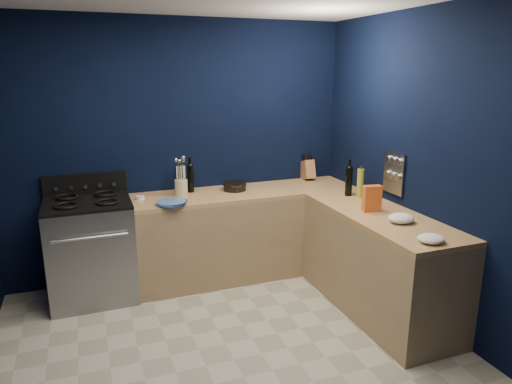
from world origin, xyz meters
name	(u,v)px	position (x,y,z in m)	size (l,w,h in m)	color
floor	(234,361)	(0.00, 0.00, -0.01)	(3.50, 3.50, 0.02)	#AAA694
wall_back	(179,151)	(0.00, 1.76, 1.30)	(3.50, 0.02, 2.60)	black
wall_right	(440,172)	(1.76, 0.00, 1.30)	(0.02, 3.50, 2.60)	black
wall_front	(393,318)	(0.00, -1.76, 1.30)	(3.50, 0.02, 2.60)	black
cab_back	(246,234)	(0.60, 1.44, 0.43)	(2.30, 0.63, 0.86)	#9A7C56
top_back	(246,193)	(0.60, 1.44, 0.88)	(2.30, 0.63, 0.04)	olive
cab_right	(378,264)	(1.44, 0.29, 0.43)	(0.63, 1.67, 0.86)	#9A7C56
top_right	(381,216)	(1.44, 0.29, 0.88)	(0.63, 1.67, 0.04)	olive
gas_range	(92,251)	(-0.93, 1.42, 0.46)	(0.76, 0.66, 0.92)	gray
oven_door	(93,265)	(-0.93, 1.10, 0.45)	(0.59, 0.02, 0.42)	black
cooktop	(87,203)	(-0.93, 1.42, 0.94)	(0.76, 0.66, 0.03)	black
backguard	(85,184)	(-0.93, 1.72, 1.04)	(0.76, 0.06, 0.20)	black
spice_panel	(394,173)	(1.74, 0.55, 1.18)	(0.02, 0.28, 0.38)	gray
wall_outlet	(181,172)	(0.00, 1.74, 1.08)	(0.09, 0.02, 0.13)	white
plate_stack	(171,203)	(-0.20, 1.20, 0.92)	(0.27, 0.27, 0.03)	#3E4EA5
ramekin	(140,198)	(-0.45, 1.49, 0.92)	(0.08, 0.08, 0.03)	white
utensil_crock	(181,188)	(-0.05, 1.49, 0.98)	(0.13, 0.13, 0.16)	beige
wine_bottle_back	(190,179)	(0.07, 1.59, 1.04)	(0.07, 0.07, 0.27)	black
lemon_basket	(235,186)	(0.50, 1.50, 0.94)	(0.23, 0.23, 0.09)	black
knife_block	(307,170)	(1.43, 1.69, 1.00)	(0.11, 0.19, 0.21)	olive
wine_bottle_right	(349,182)	(1.49, 0.91, 1.04)	(0.07, 0.07, 0.28)	black
oil_bottle	(360,183)	(1.56, 0.82, 1.04)	(0.06, 0.06, 0.28)	#95A32D
spice_jar_near	(373,202)	(1.48, 0.49, 0.95)	(0.04, 0.04, 0.09)	olive
spice_jar_far	(375,201)	(1.52, 0.51, 0.94)	(0.05, 0.05, 0.09)	olive
crouton_bag	(372,198)	(1.40, 0.39, 1.01)	(0.16, 0.07, 0.23)	red
towel_front	(401,218)	(1.44, 0.03, 0.94)	(0.22, 0.18, 0.08)	white
towel_end	(431,239)	(1.36, -0.42, 0.93)	(0.20, 0.18, 0.06)	white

